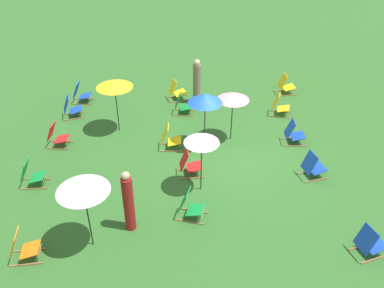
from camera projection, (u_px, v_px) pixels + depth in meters
The scene contains 23 objects.
ground_plane at pixel (230, 156), 13.30m from camera, with size 40.00×40.00×0.00m, color #2D6026.
deckchair_0 at pixel (369, 243), 9.73m from camera, with size 0.68×0.87×0.83m.
deckchair_1 at pixel (176, 91), 16.36m from camera, with size 0.68×0.87×0.83m.
deckchair_2 at pixel (294, 133), 13.75m from camera, with size 0.50×0.77×0.83m.
deckchair_3 at pixel (22, 247), 9.63m from camera, with size 0.55×0.80×0.83m.
deckchair_4 at pixel (71, 108), 15.21m from camera, with size 0.65×0.86×0.83m.
deckchair_5 at pixel (31, 174), 11.91m from camera, with size 0.48×0.76×0.83m.
deckchair_6 at pixel (170, 138), 13.49m from camera, with size 0.50×0.77×0.83m.
deckchair_7 at pixel (182, 104), 15.43m from camera, with size 0.54×0.80×0.83m.
deckchair_8 at pixel (285, 85), 16.79m from camera, with size 0.55×0.81×0.83m.
deckchair_9 at pixel (189, 164), 12.32m from camera, with size 0.51×0.78×0.83m.
deckchair_10 at pixel (313, 167), 12.22m from camera, with size 0.66×0.86×0.83m.
deckchair_11 at pixel (190, 206), 10.80m from camera, with size 0.67×0.86×0.83m.
deckchair_12 at pixel (279, 106), 15.35m from camera, with size 0.65×0.86×0.83m.
deckchair_13 at pixel (57, 136), 13.61m from camera, with size 0.56×0.81×0.83m.
deckchair_14 at pixel (81, 94), 16.17m from camera, with size 0.54×0.80×0.83m.
umbrella_0 at pixel (202, 139), 11.00m from camera, with size 0.97×0.97×1.81m.
umbrella_1 at pixel (83, 187), 9.19m from camera, with size 1.21×1.21×1.95m.
umbrella_2 at pixel (233, 96), 13.27m from camera, with size 1.06×1.06×1.74m.
umbrella_3 at pixel (205, 98), 12.78m from camera, with size 1.09×1.09×1.95m.
umbrella_4 at pixel (114, 84), 13.64m from camera, with size 1.22×1.22×1.92m.
person_0 at pixel (197, 83), 15.87m from camera, with size 0.41×0.41×1.79m.
person_1 at pixel (128, 202), 10.20m from camera, with size 0.35×0.35×1.77m.
Camera 1 is at (-10.81, 1.62, 7.68)m, focal length 39.00 mm.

